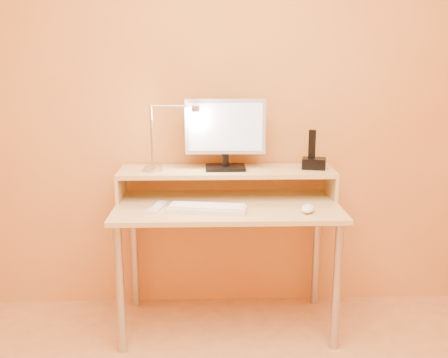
{
  "coord_description": "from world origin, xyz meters",
  "views": [
    {
      "loc": [
        -0.1,
        -1.4,
        1.48
      ],
      "look_at": [
        -0.02,
        1.13,
        0.87
      ],
      "focal_mm": 40.15,
      "sensor_mm": 36.0,
      "label": 1
    }
  ],
  "objects_px": {
    "remote_control": "(158,208)",
    "keyboard": "(207,209)",
    "monitor_panel": "(225,127)",
    "lamp_base": "(153,169)",
    "phone_dock": "(314,163)",
    "mouse": "(308,208)"
  },
  "relations": [
    {
      "from": "lamp_base",
      "to": "phone_dock",
      "type": "xyz_separation_m",
      "value": [
        0.9,
        0.03,
        0.02
      ]
    },
    {
      "from": "lamp_base",
      "to": "remote_control",
      "type": "bearing_deg",
      "value": -78.51
    },
    {
      "from": "remote_control",
      "to": "keyboard",
      "type": "bearing_deg",
      "value": 2.98
    },
    {
      "from": "mouse",
      "to": "remote_control",
      "type": "xyz_separation_m",
      "value": [
        -0.77,
        0.08,
        -0.01
      ]
    },
    {
      "from": "remote_control",
      "to": "phone_dock",
      "type": "bearing_deg",
      "value": 27.01
    },
    {
      "from": "mouse",
      "to": "phone_dock",
      "type": "bearing_deg",
      "value": 91.56
    },
    {
      "from": "keyboard",
      "to": "phone_dock",
      "type": "bearing_deg",
      "value": 33.33
    },
    {
      "from": "lamp_base",
      "to": "keyboard",
      "type": "xyz_separation_m",
      "value": [
        0.3,
        -0.24,
        -0.16
      ]
    },
    {
      "from": "phone_dock",
      "to": "keyboard",
      "type": "xyz_separation_m",
      "value": [
        -0.6,
        -0.27,
        -0.18
      ]
    },
    {
      "from": "monitor_panel",
      "to": "phone_dock",
      "type": "height_order",
      "value": "monitor_panel"
    },
    {
      "from": "lamp_base",
      "to": "phone_dock",
      "type": "bearing_deg",
      "value": 1.91
    },
    {
      "from": "keyboard",
      "to": "lamp_base",
      "type": "bearing_deg",
      "value": 149.99
    },
    {
      "from": "lamp_base",
      "to": "remote_control",
      "type": "xyz_separation_m",
      "value": [
        0.04,
        -0.2,
        -0.16
      ]
    },
    {
      "from": "monitor_panel",
      "to": "remote_control",
      "type": "bearing_deg",
      "value": -145.28
    },
    {
      "from": "lamp_base",
      "to": "remote_control",
      "type": "relative_size",
      "value": 0.55
    },
    {
      "from": "keyboard",
      "to": "monitor_panel",
      "type": "bearing_deg",
      "value": 78.98
    },
    {
      "from": "phone_dock",
      "to": "keyboard",
      "type": "relative_size",
      "value": 0.33
    },
    {
      "from": "monitor_panel",
      "to": "remote_control",
      "type": "relative_size",
      "value": 2.44
    },
    {
      "from": "phone_dock",
      "to": "mouse",
      "type": "relative_size",
      "value": 1.1
    },
    {
      "from": "lamp_base",
      "to": "keyboard",
      "type": "bearing_deg",
      "value": -38.98
    },
    {
      "from": "phone_dock",
      "to": "remote_control",
      "type": "distance_m",
      "value": 0.91
    },
    {
      "from": "monitor_panel",
      "to": "phone_dock",
      "type": "distance_m",
      "value": 0.54
    }
  ]
}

